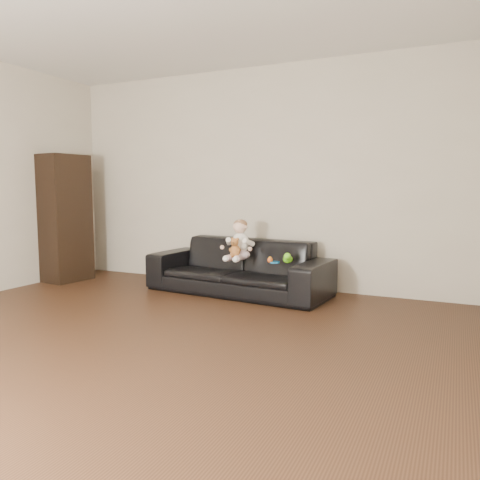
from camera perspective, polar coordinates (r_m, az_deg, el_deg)
The scene contains 10 objects.
floor at distance 3.52m, azimuth -16.77°, elevation -13.44°, with size 5.50×5.50×0.00m, color #3C2315.
wall_back at distance 5.67m, azimuth 1.76°, elevation 7.55°, with size 5.00×5.00×0.00m, color #BCB29E.
sofa at distance 5.27m, azimuth -0.17°, elevation -3.26°, with size 2.05×0.80×0.60m, color black.
cabinet at distance 6.34m, azimuth -20.52°, elevation 2.49°, with size 0.40×0.55×1.60m, color black.
shelf_item at distance 6.32m, azimuth -20.52°, elevation 5.74°, with size 0.18×0.25×0.28m, color silver.
baby at distance 5.11m, azimuth -0.06°, elevation -0.27°, with size 0.30×0.38×0.45m.
teddy_bear at distance 4.99m, azimuth -0.62°, elevation -0.93°, with size 0.13×0.13×0.21m.
toy_green at distance 4.94m, azimuth 5.85°, elevation -2.34°, with size 0.10×0.12×0.09m, color #5DC917.
toy_rattle at distance 4.94m, azimuth 3.69°, elevation -2.47°, with size 0.06×0.06×0.06m, color #D55519.
toy_blue_disc at distance 4.95m, azimuth 4.25°, elevation -2.72°, with size 0.11×0.11×0.01m, color #1772BB.
Camera 1 is at (2.24, -2.46, 1.17)m, focal length 35.00 mm.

